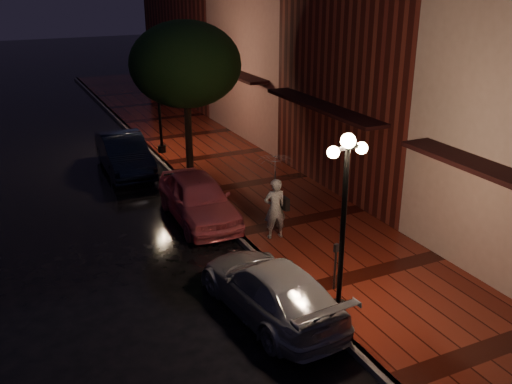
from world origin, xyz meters
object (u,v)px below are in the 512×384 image
streetlamp_far (159,97)px  navy_car (124,154)px  pink_car (198,198)px  woman_with_umbrella (275,183)px  parking_meter (335,262)px  streetlamp_near (344,217)px  silver_car (270,289)px  street_tree (186,67)px

streetlamp_far → navy_car: (-1.97, -1.48, -1.84)m
pink_car → woman_with_umbrella: 3.09m
navy_car → pink_car: bearing=-78.5°
streetlamp_far → parking_meter: 13.14m
streetlamp_near → navy_car: bearing=99.0°
streetlamp_far → silver_car: size_ratio=0.95×
streetlamp_far → parking_meter: streetlamp_far is taller
silver_car → woman_with_umbrella: 4.03m
streetlamp_far → silver_car: 13.33m
streetlamp_near → parking_meter: streetlamp_near is taller
navy_car → silver_car: (0.66, -11.64, -0.10)m
woman_with_umbrella → streetlamp_near: bearing=89.9°
streetlamp_near → street_tree: size_ratio=0.74×
street_tree → parking_meter: (0.27, -10.01, -3.35)m
street_tree → woman_with_umbrella: size_ratio=2.25×
streetlamp_near → silver_car: size_ratio=0.95×
navy_car → woman_with_umbrella: bearing=-71.5°
streetlamp_near → navy_car: streetlamp_near is taller
streetlamp_near → silver_car: streetlamp_near is taller
woman_with_umbrella → streetlamp_far: bearing=-79.6°
parking_meter → woman_with_umbrella: bearing=72.2°
streetlamp_near → parking_meter: size_ratio=3.50×
pink_car → streetlamp_near: bearing=-80.1°
navy_car → streetlamp_far: bearing=38.3°
pink_car → parking_meter: (1.48, -5.74, 0.14)m
streetlamp_near → silver_car: (-1.31, 0.88, -1.94)m
streetlamp_near → pink_car: bearing=98.0°
silver_car → navy_car: bearing=-92.0°
street_tree → pink_car: bearing=-105.8°
navy_car → streetlamp_near: bearing=-79.5°
navy_car → silver_car: size_ratio=1.01×
streetlamp_far → street_tree: street_tree is taller
streetlamp_near → street_tree: (0.26, 10.99, 1.64)m
pink_car → parking_meter: pink_car is taller
streetlamp_far → navy_car: 3.08m
navy_car → woman_with_umbrella: size_ratio=1.79×
woman_with_umbrella → parking_meter: woman_with_umbrella is taller
street_tree → navy_car: 4.42m
pink_car → navy_car: size_ratio=0.96×
pink_car → navy_car: (-1.02, 5.80, 0.00)m
pink_car → parking_meter: bearing=-73.7°
pink_car → silver_car: (-0.36, -5.84, -0.09)m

